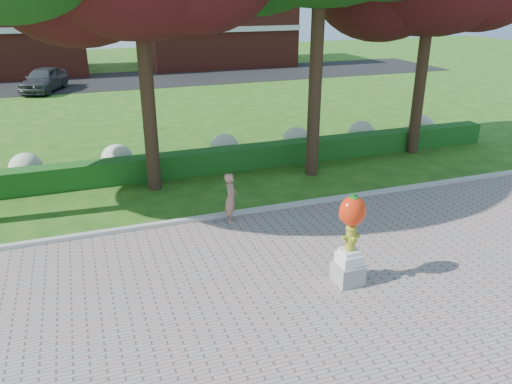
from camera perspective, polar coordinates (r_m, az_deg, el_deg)
ground at (r=12.14m, az=2.61°, el=-8.29°), size 100.00×100.00×0.00m
walkway at (r=9.27m, az=12.58°, el=-19.89°), size 40.00×14.00×0.04m
curb at (r=14.61m, az=-1.83°, el=-2.41°), size 40.00×0.18×0.15m
lawn_hedge at (r=18.08m, az=-5.78°, el=3.52°), size 24.00×0.70×0.80m
hydrangea_row at (r=19.09m, az=-4.88°, el=5.04°), size 20.10×1.10×0.99m
street at (r=38.36m, az=-13.75°, el=12.36°), size 50.00×8.00×0.02m
building_right at (r=45.38m, az=-4.54°, el=18.39°), size 12.00×8.00×6.40m
hydrant_sculpture at (r=11.01m, az=10.77°, el=-5.07°), size 0.63×0.60×2.15m
woman at (r=13.87m, az=-2.90°, el=-0.69°), size 0.52×0.62×1.45m
parked_car at (r=35.46m, az=-23.10°, el=11.77°), size 3.29×4.88×1.54m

